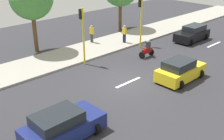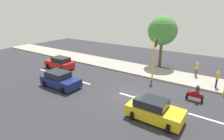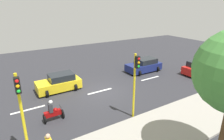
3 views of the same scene
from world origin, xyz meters
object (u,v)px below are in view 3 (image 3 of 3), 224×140
at_px(car_red, 199,68).
at_px(motorcycle, 53,112).
at_px(car_dark_blue, 144,65).
at_px(car_yellow_cab, 59,83).
at_px(traffic_light_midblock, 21,105).
at_px(traffic_light_corner, 135,78).

distance_m(car_red, motorcycle, 16.26).
distance_m(car_red, car_dark_blue, 6.00).
xyz_separation_m(car_red, car_yellow_cab, (-3.95, -14.44, 0.00)).
xyz_separation_m(car_red, motorcycle, (0.56, -16.25, -0.07)).
bearing_deg(car_yellow_cab, motorcycle, -21.86).
relative_size(car_dark_blue, traffic_light_midblock, 0.90).
relative_size(car_red, traffic_light_midblock, 0.87).
height_order(car_yellow_cab, traffic_light_midblock, traffic_light_midblock).
bearing_deg(car_red, traffic_light_corner, -74.97).
distance_m(car_red, traffic_light_corner, 12.03).
bearing_deg(car_dark_blue, motorcycle, -69.27).
height_order(car_red, motorcycle, motorcycle).
height_order(traffic_light_corner, traffic_light_midblock, same).
bearing_deg(car_dark_blue, traffic_light_corner, -44.59).
bearing_deg(motorcycle, car_dark_blue, 110.73).
distance_m(car_yellow_cab, car_dark_blue, 9.84).
relative_size(car_dark_blue, traffic_light_corner, 0.90).
xyz_separation_m(car_red, car_dark_blue, (-3.85, -4.60, 0.00)).
bearing_deg(traffic_light_midblock, car_dark_blue, 116.98).
bearing_deg(car_red, car_yellow_cab, -105.30).
bearing_deg(motorcycle, traffic_light_midblock, -37.66).
relative_size(car_yellow_cab, traffic_light_corner, 0.85).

